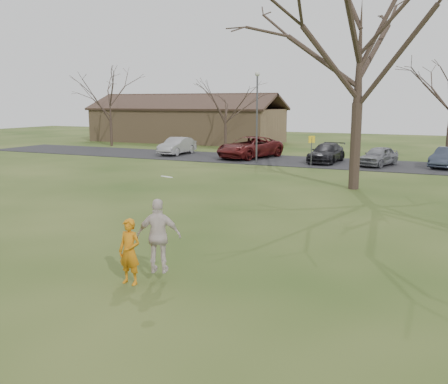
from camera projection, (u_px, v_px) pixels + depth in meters
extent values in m
plane|color=#1E380F|center=(155.00, 280.00, 11.97)|extent=(120.00, 120.00, 0.00)
cube|color=black|center=(350.00, 164.00, 34.33)|extent=(62.00, 6.50, 0.04)
imported|color=#C37010|center=(130.00, 252.00, 11.61)|extent=(0.58, 0.39, 1.57)
imported|color=#959398|center=(177.00, 146.00, 40.31)|extent=(1.49, 4.18, 1.37)
imported|color=#561414|center=(250.00, 147.00, 37.79)|extent=(4.19, 6.29, 1.60)
imported|color=black|center=(326.00, 153.00, 35.00)|extent=(2.03, 4.57, 1.30)
imported|color=slate|center=(379.00, 156.00, 33.14)|extent=(2.50, 4.04, 1.28)
imported|color=#31394A|center=(448.00, 157.00, 32.22)|extent=(2.34, 4.14, 1.29)
imported|color=beige|center=(159.00, 236.00, 11.65)|extent=(1.12, 0.77, 1.77)
cylinder|color=white|center=(167.00, 177.00, 11.25)|extent=(0.27, 0.27, 0.10)
cube|color=#8C6D4C|center=(187.00, 125.00, 53.85)|extent=(20.00, 8.00, 3.50)
cube|color=#33231C|center=(177.00, 102.00, 51.57)|extent=(20.60, 4.40, 1.78)
cube|color=#33231C|center=(196.00, 102.00, 55.24)|extent=(20.60, 4.40, 1.78)
cube|color=#38281E|center=(187.00, 95.00, 53.28)|extent=(20.60, 0.45, 0.20)
cylinder|color=#47474C|center=(257.00, 120.00, 34.02)|extent=(0.12, 0.12, 6.00)
sphere|color=beige|center=(257.00, 74.00, 33.47)|extent=(0.34, 0.34, 0.34)
cylinder|color=#47474C|center=(311.00, 152.00, 32.29)|extent=(0.06, 0.06, 2.00)
cube|color=yellow|center=(312.00, 139.00, 32.14)|extent=(0.35, 0.35, 0.45)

